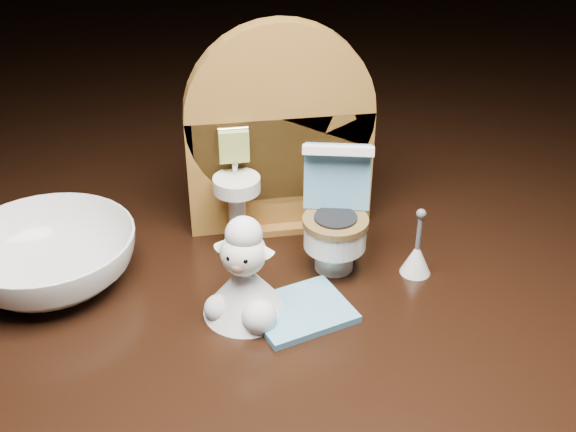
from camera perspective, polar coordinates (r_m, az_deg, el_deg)
The scene contains 6 objects.
backdrop_panel at distance 0.50m, azimuth -0.69°, elevation 5.83°, with size 0.13×0.05×0.15m.
toy_toilet at distance 0.47m, azimuth 3.78°, elevation -0.42°, with size 0.05×0.06×0.08m.
bath_mat at distance 0.44m, azimuth 1.00°, elevation -7.51°, with size 0.06×0.05×0.00m, color #5A97BC.
toilet_brush at distance 0.48m, azimuth 10.12°, elevation -3.15°, with size 0.02×0.02×0.05m.
plush_lamb at distance 0.43m, azimuth -3.42°, elevation -5.19°, with size 0.05×0.05×0.07m.
ceramic_bowl at distance 0.49m, azimuth -18.33°, elevation -3.21°, with size 0.11×0.11×0.04m, color white.
Camera 1 is at (-0.07, -0.38, 0.28)m, focal length 45.00 mm.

